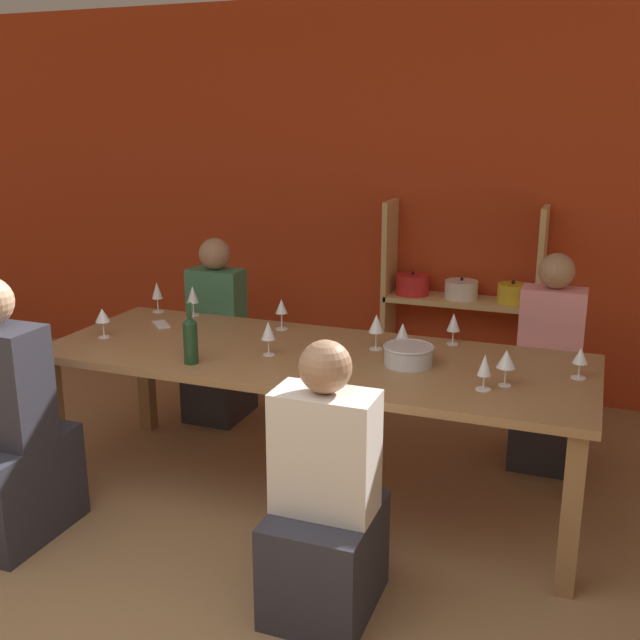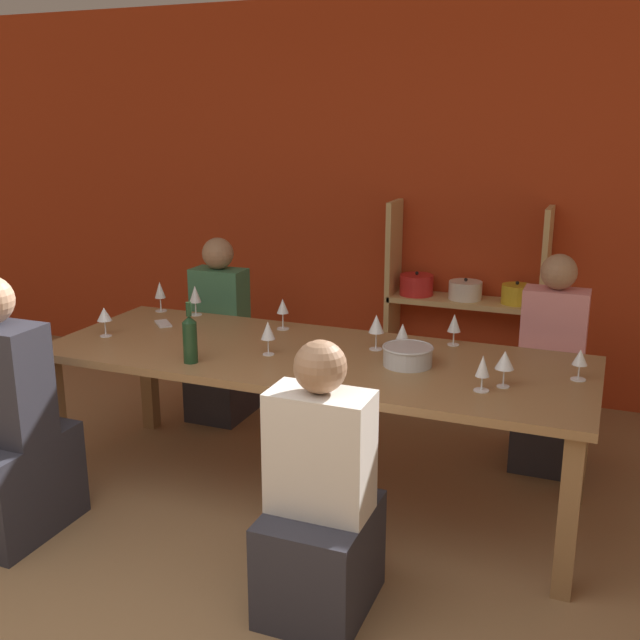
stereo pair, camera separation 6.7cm
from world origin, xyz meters
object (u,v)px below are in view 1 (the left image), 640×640
at_px(wine_bottle_green, 190,339).
at_px(wine_glass_white_b, 103,316).
at_px(wine_glass_red_c, 157,292).
at_px(person_far_a, 218,351).
at_px(person_near_b, 5,444).
at_px(wine_glass_white_a, 193,296).
at_px(wine_glass_empty_e, 506,360).
at_px(dining_table, 313,368).
at_px(wine_glass_red_a, 454,323).
at_px(wine_glass_white_c, 485,367).
at_px(shelf_unit, 457,325).
at_px(cell_phone, 161,324).
at_px(wine_glass_empty_a, 376,324).
at_px(wine_glass_empty_b, 580,357).
at_px(person_near_a, 325,515).
at_px(mixing_bowl, 408,354).
at_px(person_far_b, 547,386).
at_px(wine_glass_red_b, 281,308).
at_px(wine_glass_empty_d, 268,331).
at_px(wine_glass_empty_c, 403,332).

relative_size(wine_bottle_green, wine_glass_white_b, 1.88).
xyz_separation_m(wine_glass_red_c, person_far_a, (0.22, 0.33, -0.45)).
bearing_deg(person_near_b, wine_glass_white_b, 86.66).
bearing_deg(wine_glass_white_a, wine_glass_red_c, -179.72).
xyz_separation_m(wine_glass_empty_e, person_near_b, (-2.15, -0.73, -0.44)).
relative_size(dining_table, wine_glass_empty_e, 16.60).
distance_m(wine_glass_red_a, wine_glass_white_c, 0.67).
bearing_deg(shelf_unit, wine_glass_red_c, -142.73).
distance_m(wine_glass_red_c, person_near_b, 1.36).
xyz_separation_m(wine_bottle_green, wine_glass_white_b, (-0.66, 0.21, -0.00)).
relative_size(cell_phone, person_near_b, 0.13).
bearing_deg(person_near_b, dining_table, 35.49).
distance_m(wine_glass_red_a, wine_glass_empty_a, 0.41).
height_order(wine_glass_empty_b, person_far_a, person_far_a).
distance_m(wine_bottle_green, person_near_a, 1.12).
relative_size(shelf_unit, mixing_bowl, 5.54).
bearing_deg(wine_glass_empty_e, wine_glass_red_a, 122.11).
relative_size(wine_glass_empty_a, person_near_a, 0.16).
height_order(wine_bottle_green, wine_glass_white_c, wine_bottle_green).
bearing_deg(mixing_bowl, wine_glass_white_a, 163.07).
distance_m(person_near_a, person_far_b, 1.82).
bearing_deg(wine_glass_white_b, dining_table, 6.26).
distance_m(wine_glass_red_a, person_far_b, 0.76).
bearing_deg(wine_glass_red_b, wine_bottle_green, -103.60).
distance_m(wine_glass_red_a, wine_glass_empty_d, 0.96).
bearing_deg(wine_glass_red_c, wine_glass_empty_d, -28.45).
bearing_deg(wine_glass_empty_c, wine_glass_empty_e, -29.77).
relative_size(wine_glass_red_a, wine_glass_empty_c, 1.11).
bearing_deg(wine_bottle_green, wine_glass_red_b, 76.40).
xyz_separation_m(wine_glass_red_a, cell_phone, (-1.61, -0.22, -0.11)).
distance_m(wine_glass_white_b, wine_glass_empty_c, 1.59).
relative_size(wine_glass_empty_a, wine_glass_white_c, 1.13).
xyz_separation_m(cell_phone, person_near_a, (1.38, -1.04, -0.36)).
bearing_deg(wine_glass_white_c, cell_phone, 168.13).
bearing_deg(wine_glass_white_b, cell_phone, 63.73).
relative_size(mixing_bowl, wine_glass_red_c, 1.34).
bearing_deg(wine_glass_empty_c, mixing_bowl, -66.85).
bearing_deg(wine_glass_empty_c, wine_glass_red_a, 45.91).
relative_size(wine_glass_empty_e, person_far_a, 0.14).
relative_size(shelf_unit, wine_bottle_green, 4.54).
xyz_separation_m(dining_table, wine_bottle_green, (-0.49, -0.34, 0.20)).
bearing_deg(wine_glass_empty_c, dining_table, -154.75).
bearing_deg(dining_table, person_far_a, 141.16).
distance_m(person_far_a, person_near_b, 1.64).
height_order(wine_glass_empty_c, person_far_b, person_far_b).
relative_size(wine_glass_red_a, person_near_a, 0.15).
relative_size(wine_glass_empty_a, person_far_b, 0.15).
bearing_deg(wine_glass_white_c, person_far_a, 151.94).
bearing_deg(wine_glass_empty_a, person_far_a, 154.64).
bearing_deg(wine_glass_empty_b, wine_glass_empty_e, -144.06).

